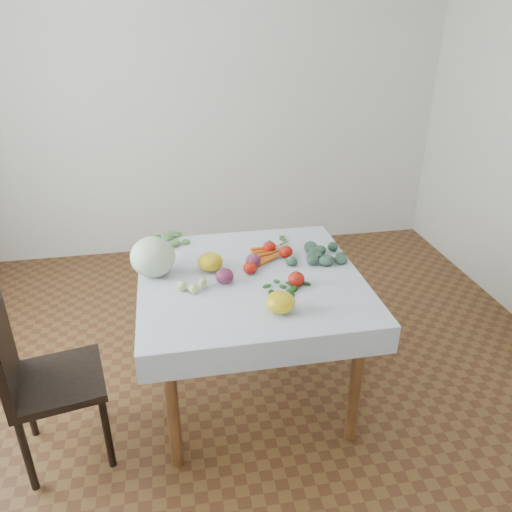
{
  "coord_description": "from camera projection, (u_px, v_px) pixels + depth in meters",
  "views": [
    {
      "loc": [
        -0.38,
        -2.2,
        1.99
      ],
      "look_at": [
        0.05,
        0.1,
        0.82
      ],
      "focal_mm": 35.0,
      "sensor_mm": 36.0,
      "label": 1
    }
  ],
  "objects": [
    {
      "name": "ground",
      "position": [
        251.0,
        390.0,
        2.89
      ],
      "size": [
        4.0,
        4.0,
        0.0
      ],
      "primitive_type": "plane",
      "color": "brown"
    },
    {
      "name": "back_wall",
      "position": [
        207.0,
        95.0,
        4.04
      ],
      "size": [
        4.0,
        0.04,
        2.7
      ],
      "primitive_type": "cube",
      "color": "silver",
      "rests_on": "ground"
    },
    {
      "name": "table",
      "position": [
        250.0,
        293.0,
        2.6
      ],
      "size": [
        1.0,
        1.0,
        0.75
      ],
      "color": "brown",
      "rests_on": "ground"
    },
    {
      "name": "tablecloth",
      "position": [
        250.0,
        277.0,
        2.55
      ],
      "size": [
        1.12,
        1.12,
        0.01
      ],
      "primitive_type": "cube",
      "color": "white",
      "rests_on": "table"
    },
    {
      "name": "chair",
      "position": [
        35.0,
        372.0,
        2.25
      ],
      "size": [
        0.48,
        0.48,
        0.9
      ],
      "color": "black",
      "rests_on": "ground"
    },
    {
      "name": "cabbage",
      "position": [
        153.0,
        257.0,
        2.52
      ],
      "size": [
        0.28,
        0.28,
        0.2
      ],
      "primitive_type": "ellipsoid",
      "rotation": [
        0.0,
        0.0,
        -0.28
      ],
      "color": "beige",
      "rests_on": "tablecloth"
    },
    {
      "name": "tomato_a",
      "position": [
        270.0,
        247.0,
        2.78
      ],
      "size": [
        0.08,
        0.08,
        0.07
      ],
      "primitive_type": "ellipsoid",
      "rotation": [
        0.0,
        0.0,
        0.05
      ],
      "color": "red",
      "rests_on": "tablecloth"
    },
    {
      "name": "tomato_b",
      "position": [
        286.0,
        252.0,
        2.73
      ],
      "size": [
        0.08,
        0.08,
        0.07
      ],
      "primitive_type": "ellipsoid",
      "rotation": [
        0.0,
        0.0,
        0.02
      ],
      "color": "red",
      "rests_on": "tablecloth"
    },
    {
      "name": "tomato_c",
      "position": [
        250.0,
        268.0,
        2.56
      ],
      "size": [
        0.08,
        0.08,
        0.06
      ],
      "primitive_type": "ellipsoid",
      "rotation": [
        0.0,
        0.0,
        -0.1
      ],
      "color": "red",
      "rests_on": "tablecloth"
    },
    {
      "name": "tomato_d",
      "position": [
        296.0,
        279.0,
        2.45
      ],
      "size": [
        0.1,
        0.1,
        0.07
      ],
      "primitive_type": "ellipsoid",
      "rotation": [
        0.0,
        0.0,
        0.17
      ],
      "color": "red",
      "rests_on": "tablecloth"
    },
    {
      "name": "heirloom_back",
      "position": [
        210.0,
        262.0,
        2.59
      ],
      "size": [
        0.15,
        0.15,
        0.09
      ],
      "primitive_type": "ellipsoid",
      "rotation": [
        0.0,
        0.0,
        0.12
      ],
      "color": "yellow",
      "rests_on": "tablecloth"
    },
    {
      "name": "heirloom_front",
      "position": [
        280.0,
        302.0,
        2.24
      ],
      "size": [
        0.17,
        0.17,
        0.09
      ],
      "primitive_type": "ellipsoid",
      "rotation": [
        0.0,
        0.0,
        0.29
      ],
      "color": "yellow",
      "rests_on": "tablecloth"
    },
    {
      "name": "onion_a",
      "position": [
        253.0,
        260.0,
        2.63
      ],
      "size": [
        0.09,
        0.09,
        0.07
      ],
      "primitive_type": "ellipsoid",
      "rotation": [
        0.0,
        0.0,
        -0.06
      ],
      "color": "#59192F",
      "rests_on": "tablecloth"
    },
    {
      "name": "onion_b",
      "position": [
        225.0,
        276.0,
        2.47
      ],
      "size": [
        0.1,
        0.1,
        0.08
      ],
      "primitive_type": "ellipsoid",
      "rotation": [
        0.0,
        0.0,
        -0.12
      ],
      "color": "#59192F",
      "rests_on": "tablecloth"
    },
    {
      "name": "tomatillo_cluster",
      "position": [
        196.0,
        287.0,
        2.41
      ],
      "size": [
        0.1,
        0.12,
        0.05
      ],
      "color": "#C6DB7E",
      "rests_on": "tablecloth"
    },
    {
      "name": "carrot_bunch",
      "position": [
        272.0,
        252.0,
        2.76
      ],
      "size": [
        0.22,
        0.24,
        0.03
      ],
      "color": "orange",
      "rests_on": "tablecloth"
    },
    {
      "name": "kale_bunch",
      "position": [
        310.0,
        252.0,
        2.75
      ],
      "size": [
        0.31,
        0.3,
        0.04
      ],
      "color": "#3B6146",
      "rests_on": "tablecloth"
    },
    {
      "name": "basil_bunch",
      "position": [
        290.0,
        287.0,
        2.44
      ],
      "size": [
        0.21,
        0.18,
        0.01
      ],
      "color": "#1E541A",
      "rests_on": "tablecloth"
    },
    {
      "name": "dill_bunch",
      "position": [
        169.0,
        241.0,
        2.9
      ],
      "size": [
        0.26,
        0.19,
        0.03
      ],
      "color": "#4F853D",
      "rests_on": "tablecloth"
    }
  ]
}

